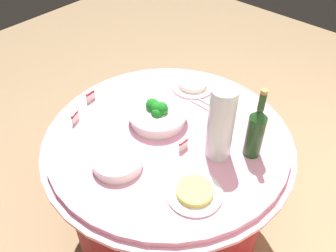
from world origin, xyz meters
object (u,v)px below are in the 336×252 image
at_px(plate_stack, 117,161).
at_px(food_plate_noodles, 194,192).
at_px(wine_bottle, 256,131).
at_px(label_placard_rear, 75,117).
at_px(food_plate_rice, 193,85).
at_px(broccoli_bowl, 158,114).
at_px(label_placard_front, 90,95).
at_px(serving_tongs, 207,106).
at_px(decorative_fruit_vase, 221,125).
at_px(label_placard_mid, 183,144).

distance_m(plate_stack, food_plate_noodles, 0.35).
bearing_deg(wine_bottle, label_placard_rear, -62.56).
bearing_deg(food_plate_rice, wine_bottle, 67.20).
bearing_deg(plate_stack, wine_bottle, 139.11).
relative_size(broccoli_bowl, label_placard_front, 5.09).
height_order(plate_stack, label_placard_rear, label_placard_rear).
height_order(broccoli_bowl, plate_stack, broccoli_bowl).
bearing_deg(wine_bottle, serving_tongs, -110.47).
xyz_separation_m(wine_bottle, label_placard_front, (0.22, -0.81, -0.10)).
bearing_deg(decorative_fruit_vase, label_placard_rear, -65.64).
relative_size(wine_bottle, label_placard_front, 6.11).
distance_m(wine_bottle, label_placard_front, 0.84).
bearing_deg(decorative_fruit_vase, plate_stack, -38.43).
xyz_separation_m(wine_bottle, label_placard_rear, (0.38, -0.73, -0.10)).
height_order(food_plate_rice, label_placard_front, label_placard_front).
distance_m(broccoli_bowl, label_placard_mid, 0.22).
height_order(label_placard_mid, label_placard_rear, same).
distance_m(broccoli_bowl, food_plate_noodles, 0.46).
relative_size(plate_stack, label_placard_mid, 3.82).
height_order(broccoli_bowl, wine_bottle, wine_bottle).
xyz_separation_m(decorative_fruit_vase, food_plate_noodles, (0.24, 0.07, -0.15)).
xyz_separation_m(plate_stack, food_plate_noodles, (-0.09, 0.33, -0.01)).
xyz_separation_m(broccoli_bowl, label_placard_rear, (0.26, -0.29, -0.01)).
xyz_separation_m(broccoli_bowl, serving_tongs, (-0.24, 0.11, -0.04)).
bearing_deg(serving_tongs, wine_bottle, 69.53).
xyz_separation_m(food_plate_noodles, label_placard_front, (-0.11, -0.76, 0.02)).
height_order(food_plate_rice, label_placard_mid, label_placard_mid).
xyz_separation_m(food_plate_noodles, label_placard_rear, (0.04, -0.69, 0.02)).
bearing_deg(food_plate_noodles, broccoli_bowl, -119.06).
height_order(plate_stack, food_plate_noodles, plate_stack).
bearing_deg(food_plate_rice, label_placard_front, -36.02).
bearing_deg(label_placard_rear, decorative_fruit_vase, 114.36).
xyz_separation_m(food_plate_rice, label_placard_rear, (0.59, -0.24, 0.01)).
xyz_separation_m(plate_stack, decorative_fruit_vase, (-0.34, 0.27, 0.14)).
height_order(serving_tongs, food_plate_rice, food_plate_rice).
relative_size(food_plate_noodles, label_placard_rear, 4.00).
relative_size(wine_bottle, label_placard_mid, 6.11).
bearing_deg(label_placard_rear, plate_stack, 81.29).
relative_size(serving_tongs, label_placard_front, 3.03).
relative_size(decorative_fruit_vase, label_placard_mid, 6.18).
bearing_deg(serving_tongs, label_placard_front, -53.31).
xyz_separation_m(serving_tongs, food_plate_noodles, (0.46, 0.29, 0.01)).
bearing_deg(food_plate_rice, serving_tongs, 62.44).
bearing_deg(broccoli_bowl, label_placard_front, -73.29).
bearing_deg(food_plate_rice, food_plate_noodles, 39.49).
bearing_deg(food_plate_rice, label_placard_rear, -22.09).
relative_size(plate_stack, decorative_fruit_vase, 0.62).
height_order(serving_tongs, label_placard_mid, label_placard_mid).
xyz_separation_m(decorative_fruit_vase, label_placard_mid, (0.08, -0.12, -0.13)).
bearing_deg(label_placard_rear, serving_tongs, 142.03).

